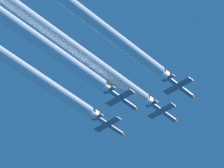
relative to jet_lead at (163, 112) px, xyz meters
The scene contains 8 objects.
jet_lead is the anchor object (origin of this frame).
jet_left_wingman 16.29m from the jet_lead, 147.38° to the right, with size 9.20×13.39×3.22m.
jet_right_wingman 15.31m from the jet_lead, 32.83° to the right, with size 9.20×13.39×3.22m.
jet_slot 18.04m from the jet_lead, 92.70° to the right, with size 9.20×13.39×3.22m.
smoke_trail_lead 37.86m from the jet_lead, 90.00° to the right, with size 3.30×63.56×3.30m.
smoke_trail_left_wingman 51.14m from the jet_lead, 105.34° to the right, with size 3.30×69.04×3.30m.
smoke_trail_right_wingman 50.89m from the jet_lead, 75.56° to the right, with size 3.30×69.92×3.30m.
smoke_trail_slot 52.25m from the jet_lead, 90.90° to the right, with size 3.30×57.22×3.30m.
Camera 1 is at (117.66, -142.20, 1.75)m, focal length 132.85 mm.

